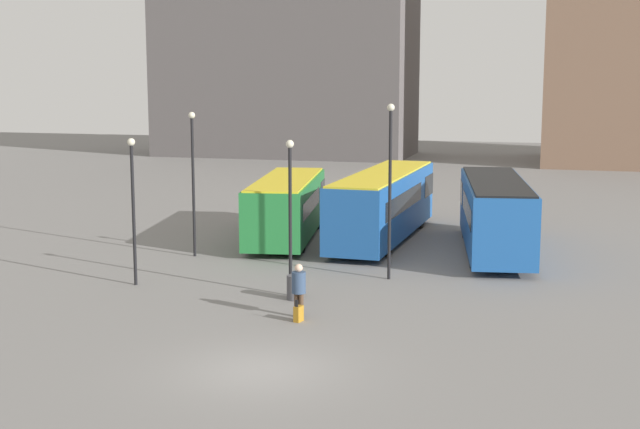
{
  "coord_description": "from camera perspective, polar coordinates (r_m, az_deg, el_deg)",
  "views": [
    {
      "loc": [
        7.33,
        -21.2,
        7.73
      ],
      "look_at": [
        -1.06,
        10.04,
        2.55
      ],
      "focal_mm": 50.0,
      "sensor_mm": 36.0,
      "label": 1
    }
  ],
  "objects": [
    {
      "name": "traveler",
      "position": [
        28.35,
        -1.37,
        -4.58
      ],
      "size": [
        0.54,
        0.54,
        1.73
      ],
      "rotation": [
        0.0,
        0.0,
        1.33
      ],
      "color": "#4C3828",
      "rests_on": "ground_plane"
    },
    {
      "name": "suitcase",
      "position": [
        28.04,
        -1.39,
        -6.36
      ],
      "size": [
        0.27,
        0.38,
        0.73
      ],
      "rotation": [
        0.0,
        0.0,
        1.33
      ],
      "color": "#B27A1E",
      "rests_on": "ground_plane"
    },
    {
      "name": "lamp_post_0",
      "position": [
        37.68,
        -8.13,
        2.66
      ],
      "size": [
        0.28,
        0.28,
        6.1
      ],
      "color": "black",
      "rests_on": "ground_plane"
    },
    {
      "name": "lamp_post_2",
      "position": [
        33.17,
        4.5,
        2.29
      ],
      "size": [
        0.28,
        0.28,
        6.59
      ],
      "color": "black",
      "rests_on": "ground_plane"
    },
    {
      "name": "bus_1",
      "position": [
        41.46,
        4.1,
        0.75
      ],
      "size": [
        2.99,
        11.86,
        3.16
      ],
      "rotation": [
        0.0,
        0.0,
        1.53
      ],
      "color": "#1E56A3",
      "rests_on": "ground_plane"
    },
    {
      "name": "trash_bin",
      "position": [
        30.65,
        -1.66,
        -4.69
      ],
      "size": [
        0.52,
        0.52,
        0.85
      ],
      "color": "#47474C",
      "rests_on": "ground_plane"
    },
    {
      "name": "lamp_post_3",
      "position": [
        32.95,
        -11.88,
        0.99
      ],
      "size": [
        0.28,
        0.28,
        5.39
      ],
      "color": "black",
      "rests_on": "ground_plane"
    },
    {
      "name": "lamp_post_1",
      "position": [
        30.67,
        -1.92,
        0.64
      ],
      "size": [
        0.28,
        0.28,
        5.45
      ],
      "color": "black",
      "rests_on": "ground_plane"
    },
    {
      "name": "bus_0",
      "position": [
        41.45,
        -2.15,
        0.54
      ],
      "size": [
        3.99,
        9.83,
        2.88
      ],
      "rotation": [
        0.0,
        0.0,
        1.72
      ],
      "color": "#237A38",
      "rests_on": "ground_plane"
    },
    {
      "name": "ground_plane",
      "position": [
        23.73,
        -3.87,
        -9.93
      ],
      "size": [
        160.0,
        160.0,
        0.0
      ],
      "primitive_type": "plane",
      "color": "slate"
    },
    {
      "name": "bus_2",
      "position": [
        39.18,
        11.13,
        0.12
      ],
      "size": [
        4.08,
        10.91,
        3.18
      ],
      "rotation": [
        0.0,
        0.0,
        1.72
      ],
      "color": "#1E56A3",
      "rests_on": "ground_plane"
    }
  ]
}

